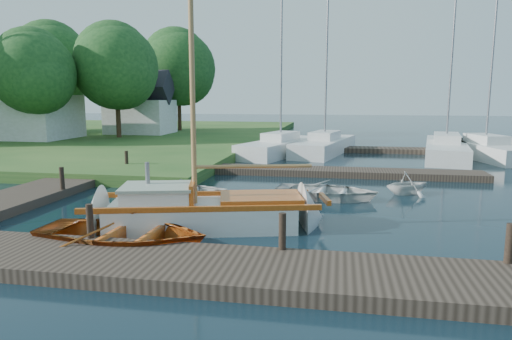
% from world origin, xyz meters
% --- Properties ---
extents(ground, '(160.00, 160.00, 0.00)m').
position_xyz_m(ground, '(0.00, 0.00, 0.00)').
color(ground, black).
rests_on(ground, ground).
extents(near_dock, '(18.00, 2.20, 0.30)m').
position_xyz_m(near_dock, '(0.00, -6.00, 0.15)').
color(near_dock, '#2B231B').
rests_on(near_dock, ground).
extents(left_dock, '(2.20, 18.00, 0.30)m').
position_xyz_m(left_dock, '(-8.00, 2.00, 0.15)').
color(left_dock, '#2B231B').
rests_on(left_dock, ground).
extents(far_dock, '(14.00, 1.60, 0.30)m').
position_xyz_m(far_dock, '(2.00, 6.50, 0.15)').
color(far_dock, '#2B231B').
rests_on(far_dock, ground).
extents(pontoon, '(30.00, 1.60, 0.30)m').
position_xyz_m(pontoon, '(10.00, 16.00, 0.15)').
color(pontoon, '#2B231B').
rests_on(pontoon, ground).
extents(mooring_post_1, '(0.16, 0.16, 0.80)m').
position_xyz_m(mooring_post_1, '(-3.00, -5.00, 0.70)').
color(mooring_post_1, black).
rests_on(mooring_post_1, near_dock).
extents(mooring_post_2, '(0.16, 0.16, 0.80)m').
position_xyz_m(mooring_post_2, '(1.50, -5.00, 0.70)').
color(mooring_post_2, black).
rests_on(mooring_post_2, near_dock).
extents(mooring_post_3, '(0.16, 0.16, 0.80)m').
position_xyz_m(mooring_post_3, '(6.00, -5.00, 0.70)').
color(mooring_post_3, black).
rests_on(mooring_post_3, near_dock).
extents(mooring_post_4, '(0.16, 0.16, 0.80)m').
position_xyz_m(mooring_post_4, '(-7.00, 0.00, 0.70)').
color(mooring_post_4, black).
rests_on(mooring_post_4, left_dock).
extents(mooring_post_5, '(0.16, 0.16, 0.80)m').
position_xyz_m(mooring_post_5, '(-7.00, 5.00, 0.70)').
color(mooring_post_5, black).
rests_on(mooring_post_5, left_dock).
extents(sailboat, '(7.41, 3.69, 9.83)m').
position_xyz_m(sailboat, '(-0.84, -2.65, 0.34)').
color(sailboat, silver).
rests_on(sailboat, ground).
extents(dinghy, '(4.24, 3.07, 0.86)m').
position_xyz_m(dinghy, '(-2.38, -4.64, 0.43)').
color(dinghy, '#97380F').
rests_on(dinghy, ground).
extents(tender_a, '(3.86, 3.03, 0.73)m').
position_xyz_m(tender_a, '(-2.91, 0.59, 0.36)').
color(tender_a, silver).
rests_on(tender_a, ground).
extents(tender_c, '(3.85, 2.99, 0.73)m').
position_xyz_m(tender_c, '(2.26, 1.52, 0.37)').
color(tender_c, silver).
rests_on(tender_c, ground).
extents(tender_d, '(2.37, 2.29, 0.96)m').
position_xyz_m(tender_d, '(5.15, 2.84, 0.48)').
color(tender_d, silver).
rests_on(tender_d, ground).
extents(marina_boat_0, '(4.54, 8.38, 10.62)m').
position_xyz_m(marina_boat_0, '(-0.96, 13.56, 0.57)').
color(marina_boat_0, silver).
rests_on(marina_boat_0, ground).
extents(marina_boat_1, '(4.02, 8.55, 10.60)m').
position_xyz_m(marina_boat_1, '(1.71, 14.75, 0.57)').
color(marina_boat_1, silver).
rests_on(marina_boat_1, ground).
extents(marina_boat_3, '(3.93, 9.99, 10.74)m').
position_xyz_m(marina_boat_3, '(8.90, 14.30, 0.56)').
color(marina_boat_3, silver).
rests_on(marina_boat_3, ground).
extents(marina_boat_4, '(4.00, 7.72, 10.56)m').
position_xyz_m(marina_boat_4, '(10.99, 13.96, 0.57)').
color(marina_boat_4, silver).
rests_on(marina_boat_4, ground).
extents(house_a, '(6.30, 5.00, 6.29)m').
position_xyz_m(house_a, '(-20.00, 16.00, 2.96)').
color(house_a, beige).
rests_on(house_a, shore).
extents(house_c, '(5.25, 4.00, 5.28)m').
position_xyz_m(house_c, '(-14.00, 22.00, 2.58)').
color(house_c, beige).
rests_on(house_c, shore).
extents(tree_2, '(5.83, 5.75, 7.82)m').
position_xyz_m(tree_2, '(-18.00, 14.05, 5.25)').
color(tree_2, '#332114').
rests_on(tree_2, shore).
extents(tree_3, '(6.41, 6.38, 8.74)m').
position_xyz_m(tree_3, '(-14.00, 18.05, 5.81)').
color(tree_3, '#332114').
rests_on(tree_3, shore).
extents(tree_4, '(7.01, 7.01, 9.66)m').
position_xyz_m(tree_4, '(-22.00, 22.05, 6.37)').
color(tree_4, '#332114').
rests_on(tree_4, shore).
extents(tree_7, '(6.83, 6.83, 9.38)m').
position_xyz_m(tree_7, '(-12.00, 26.05, 6.20)').
color(tree_7, '#332114').
rests_on(tree_7, shore).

